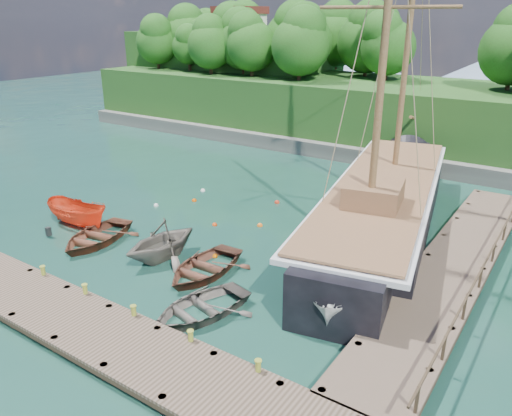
# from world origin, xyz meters

# --- Properties ---
(ground) EXTENTS (160.00, 160.00, 0.00)m
(ground) POSITION_xyz_m (0.00, 0.00, 0.00)
(ground) COLOR #153C2E
(ground) RESTS_ON ground
(dock_near) EXTENTS (20.00, 3.20, 1.10)m
(dock_near) POSITION_xyz_m (2.00, -6.50, 0.43)
(dock_near) COLOR #453729
(dock_near) RESTS_ON ground
(dock_east) EXTENTS (3.20, 24.00, 1.10)m
(dock_east) POSITION_xyz_m (11.50, 7.00, 0.43)
(dock_east) COLOR #453729
(dock_east) RESTS_ON ground
(bollard_0) EXTENTS (0.26, 0.26, 0.45)m
(bollard_0) POSITION_xyz_m (-4.00, -5.10, 0.00)
(bollard_0) COLOR olive
(bollard_0) RESTS_ON ground
(bollard_1) EXTENTS (0.26, 0.26, 0.45)m
(bollard_1) POSITION_xyz_m (-1.00, -5.10, 0.00)
(bollard_1) COLOR olive
(bollard_1) RESTS_ON ground
(bollard_2) EXTENTS (0.26, 0.26, 0.45)m
(bollard_2) POSITION_xyz_m (2.00, -5.10, 0.00)
(bollard_2) COLOR olive
(bollard_2) RESTS_ON ground
(bollard_3) EXTENTS (0.26, 0.26, 0.45)m
(bollard_3) POSITION_xyz_m (5.00, -5.10, 0.00)
(bollard_3) COLOR olive
(bollard_3) RESTS_ON ground
(bollard_4) EXTENTS (0.26, 0.26, 0.45)m
(bollard_4) POSITION_xyz_m (8.00, -5.10, 0.00)
(bollard_4) COLOR olive
(bollard_4) RESTS_ON ground
(rowboat_0) EXTENTS (4.31, 5.42, 1.01)m
(rowboat_0) POSITION_xyz_m (-5.91, -0.57, 0.00)
(rowboat_0) COLOR brown
(rowboat_0) RESTS_ON ground
(rowboat_1) EXTENTS (4.21, 4.72, 2.26)m
(rowboat_1) POSITION_xyz_m (-1.49, 0.07, 0.00)
(rowboat_1) COLOR #6B6258
(rowboat_1) RESTS_ON ground
(rowboat_2) EXTENTS (3.61, 4.93, 1.00)m
(rowboat_2) POSITION_xyz_m (1.40, -0.02, 0.00)
(rowboat_2) COLOR brown
(rowboat_2) RESTS_ON ground
(rowboat_3) EXTENTS (4.36, 5.31, 0.96)m
(rowboat_3) POSITION_xyz_m (3.56, -2.91, 0.00)
(rowboat_3) COLOR #58514A
(rowboat_3) RESTS_ON ground
(motorboat_orange) EXTENTS (4.70, 1.91, 1.79)m
(motorboat_orange) POSITION_xyz_m (-8.62, 0.37, 0.00)
(motorboat_orange) COLOR #F1411C
(motorboat_orange) RESTS_ON ground
(cabin_boat_white) EXTENTS (2.65, 5.27, 1.95)m
(cabin_boat_white) POSITION_xyz_m (8.50, 0.55, 0.00)
(cabin_boat_white) COLOR silver
(cabin_boat_white) RESTS_ON ground
(schooner) EXTENTS (9.72, 29.42, 22.12)m
(schooner) POSITION_xyz_m (6.57, 9.92, 1.23)
(schooner) COLOR black
(schooner) RESTS_ON ground
(mooring_buoy_0) EXTENTS (0.31, 0.31, 0.31)m
(mooring_buoy_0) POSITION_xyz_m (-7.22, 5.41, 0.00)
(mooring_buoy_0) COLOR white
(mooring_buoy_0) RESTS_ON ground
(mooring_buoy_1) EXTENTS (0.31, 0.31, 0.31)m
(mooring_buoy_1) POSITION_xyz_m (-1.94, 5.02, 0.00)
(mooring_buoy_1) COLOR #DC3C0A
(mooring_buoy_1) RESTS_ON ground
(mooring_buoy_2) EXTENTS (0.34, 0.34, 0.34)m
(mooring_buoy_2) POSITION_xyz_m (0.39, 6.44, 0.00)
(mooring_buoy_2) COLOR orange
(mooring_buoy_2) RESTS_ON ground
(mooring_buoy_3) EXTENTS (0.31, 0.31, 0.31)m
(mooring_buoy_3) POSITION_xyz_m (3.94, 6.52, 0.00)
(mooring_buoy_3) COLOR silver
(mooring_buoy_3) RESTS_ON ground
(mooring_buoy_4) EXTENTS (0.33, 0.33, 0.33)m
(mooring_buoy_4) POSITION_xyz_m (-5.73, 7.54, 0.00)
(mooring_buoy_4) COLOR #D34900
(mooring_buoy_4) RESTS_ON ground
(mooring_buoy_5) EXTENTS (0.35, 0.35, 0.35)m
(mooring_buoy_5) POSITION_xyz_m (-0.86, 10.40, 0.00)
(mooring_buoy_5) COLOR red
(mooring_buoy_5) RESTS_ON ground
(mooring_buoy_6) EXTENTS (0.34, 0.34, 0.34)m
(mooring_buoy_6) POSITION_xyz_m (-6.58, 9.48, 0.00)
(mooring_buoy_6) COLOR white
(mooring_buoy_6) RESTS_ON ground
(mooring_buoy_7) EXTENTS (0.32, 0.32, 0.32)m
(mooring_buoy_7) POSITION_xyz_m (0.67, 1.71, 0.00)
(mooring_buoy_7) COLOR #E16500
(mooring_buoy_7) RESTS_ON ground
(headland) EXTENTS (51.00, 19.31, 12.90)m
(headland) POSITION_xyz_m (-12.88, 31.36, 5.54)
(headland) COLOR #474744
(headland) RESTS_ON ground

